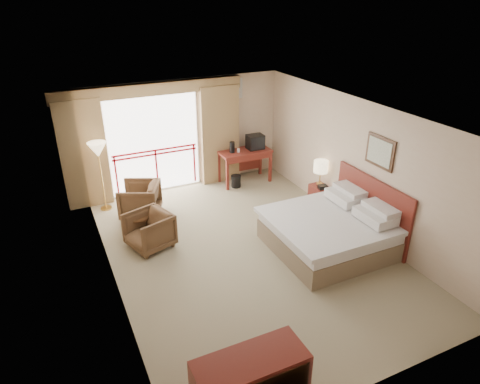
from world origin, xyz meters
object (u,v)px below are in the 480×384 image
bed (330,231)px  armchair_far (142,215)px  tv (255,142)px  desk (244,157)px  table_lamp (321,167)px  floor_lamp (98,152)px  armchair_near (151,246)px  nightstand (320,196)px  wastebasket (236,181)px  side_table (139,223)px

bed → armchair_far: bed is taller
tv → desk: bearing=167.4°
table_lamp → armchair_far: 4.19m
floor_lamp → bed: bearing=-44.1°
armchair_near → desk: bearing=106.4°
bed → armchair_far: size_ratio=2.51×
table_lamp → desk: (-0.95, 2.03, -0.30)m
desk → tv: tv is taller
nightstand → armchair_near: size_ratio=0.66×
table_lamp → bed: bearing=-117.9°
nightstand → wastebasket: size_ratio=1.71×
bed → wastebasket: bed is taller
nightstand → table_lamp: 0.71m
armchair_far → side_table: size_ratio=1.73×
bed → armchair_near: bed is taller
desk → armchair_near: 3.76m
side_table → floor_lamp: floor_lamp is taller
armchair_near → floor_lamp: size_ratio=0.50×
armchair_far → floor_lamp: size_ratio=0.53×
bed → wastebasket: bearing=97.6°
bed → armchair_near: (-3.16, 1.54, -0.38)m
nightstand → side_table: nightstand is taller
side_table → desk: bearing=27.7°
bed → tv: 3.63m
table_lamp → armchair_near: table_lamp is taller
nightstand → desk: (-0.95, 2.08, 0.41)m
bed → table_lamp: 1.90m
bed → tv: (0.19, 3.56, 0.68)m
tv → side_table: tv is taller
desk → armchair_near: size_ratio=1.66×
desk → side_table: bearing=-153.6°
desk → table_lamp: bearing=-66.2°
bed → armchair_near: 3.53m
tv → side_table: (-3.45, -1.59, -0.72)m
bed → side_table: (-3.25, 1.97, -0.04)m
armchair_near → side_table: (-0.09, 0.43, 0.34)m
nightstand → side_table: bearing=172.8°
bed → tv: tv is taller
wastebasket → armchair_far: armchair_far is taller
bed → armchair_near: bearing=154.0°
wastebasket → side_table: size_ratio=0.63×
bed → floor_lamp: (-3.68, 3.57, 1.01)m
side_table → table_lamp: bearing=-5.3°
armchair_near → armchair_far: bearing=156.0°
table_lamp → desk: size_ratio=0.43×
desk → floor_lamp: floor_lamp is taller
armchair_far → floor_lamp: bearing=-110.5°
wastebasket → armchair_far: (-2.57, -0.47, -0.15)m
armchair_far → side_table: side_table is taller
bed → desk: bed is taller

